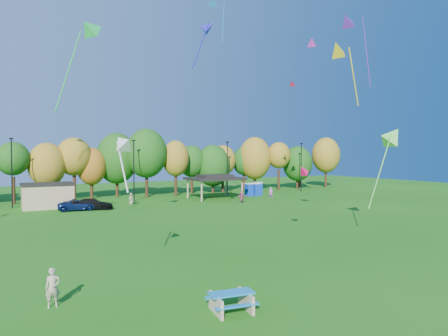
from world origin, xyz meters
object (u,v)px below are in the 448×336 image
porta_potties (255,189)px  kite_flyer (53,288)px  car_d (93,204)px  picnic_table (231,300)px  car_c (78,205)px

porta_potties → kite_flyer: (-35.35, -36.41, -0.20)m
porta_potties → car_d: bearing=-170.8°
kite_flyer → car_d: bearing=73.6°
picnic_table → car_d: car_d is taller
porta_potties → picnic_table: (-28.50, -40.84, -0.59)m
kite_flyer → car_d: kite_flyer is taller
kite_flyer → car_c: bearing=76.6°
car_c → porta_potties: bearing=-74.7°
car_d → car_c: bearing=92.4°
kite_flyer → porta_potties: bearing=43.5°
car_c → car_d: size_ratio=0.96×
car_d → porta_potties: bearing=-68.3°
kite_flyer → car_c: (6.32, 32.27, -0.24)m
porta_potties → car_d: 27.67m
car_c → car_d: 1.75m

